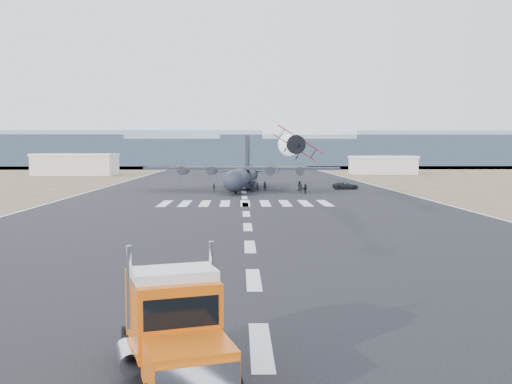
{
  "coord_description": "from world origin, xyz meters",
  "views": [
    {
      "loc": [
        -0.87,
        -34.93,
        8.11
      ],
      "look_at": [
        0.73,
        19.54,
        4.0
      ],
      "focal_mm": 40.0,
      "sensor_mm": 36.0,
      "label": 1
    }
  ],
  "objects_px": {
    "hangar_left": "(76,164)",
    "crew_b": "(300,186)",
    "crew_g": "(257,187)",
    "hangar_right": "(383,165)",
    "aerobatic_biplane": "(297,145)",
    "crew_c": "(301,189)",
    "crew_d": "(214,188)",
    "crew_e": "(252,188)",
    "crew_a": "(265,186)",
    "semi_truck": "(174,327)",
    "support_vehicle": "(346,186)",
    "transport_aircraft": "(242,175)",
    "crew_h": "(299,186)",
    "crew_f": "(305,189)"
  },
  "relations": [
    {
      "from": "semi_truck",
      "to": "support_vehicle",
      "type": "xyz_separation_m",
      "value": [
        23.86,
        95.3,
        -1.25
      ]
    },
    {
      "from": "hangar_right",
      "to": "crew_b",
      "type": "height_order",
      "value": "hangar_right"
    },
    {
      "from": "crew_f",
      "to": "crew_h",
      "type": "bearing_deg",
      "value": -139.69
    },
    {
      "from": "crew_d",
      "to": "crew_g",
      "type": "xyz_separation_m",
      "value": [
        8.33,
        0.98,
        0.06
      ]
    },
    {
      "from": "aerobatic_biplane",
      "to": "crew_e",
      "type": "bearing_deg",
      "value": 97.91
    },
    {
      "from": "crew_c",
      "to": "crew_d",
      "type": "height_order",
      "value": "crew_c"
    },
    {
      "from": "hangar_left",
      "to": "transport_aircraft",
      "type": "bearing_deg",
      "value": -51.75
    },
    {
      "from": "crew_g",
      "to": "hangar_left",
      "type": "bearing_deg",
      "value": -107.61
    },
    {
      "from": "hangar_right",
      "to": "support_vehicle",
      "type": "xyz_separation_m",
      "value": [
        -25.28,
        -70.24,
        -2.29
      ]
    },
    {
      "from": "crew_d",
      "to": "hangar_right",
      "type": "bearing_deg",
      "value": -38.95
    },
    {
      "from": "hangar_right",
      "to": "semi_truck",
      "type": "xyz_separation_m",
      "value": [
        -49.14,
        -165.54,
        -1.03
      ]
    },
    {
      "from": "aerobatic_biplane",
      "to": "crew_g",
      "type": "distance_m",
      "value": 50.38
    },
    {
      "from": "crew_e",
      "to": "crew_g",
      "type": "bearing_deg",
      "value": -118.05
    },
    {
      "from": "crew_d",
      "to": "crew_h",
      "type": "distance_m",
      "value": 16.76
    },
    {
      "from": "aerobatic_biplane",
      "to": "crew_b",
      "type": "relative_size",
      "value": 3.16
    },
    {
      "from": "hangar_left",
      "to": "crew_d",
      "type": "height_order",
      "value": "hangar_left"
    },
    {
      "from": "crew_e",
      "to": "crew_b",
      "type": "bearing_deg",
      "value": -161.89
    },
    {
      "from": "crew_e",
      "to": "crew_g",
      "type": "distance_m",
      "value": 2.48
    },
    {
      "from": "crew_h",
      "to": "hangar_left",
      "type": "bearing_deg",
      "value": -48.89
    },
    {
      "from": "crew_c",
      "to": "crew_d",
      "type": "relative_size",
      "value": 1.14
    },
    {
      "from": "hangar_right",
      "to": "transport_aircraft",
      "type": "xyz_separation_m",
      "value": [
        -46.22,
        -70.68,
        -0.13
      ]
    },
    {
      "from": "aerobatic_biplane",
      "to": "crew_h",
      "type": "height_order",
      "value": "aerobatic_biplane"
    },
    {
      "from": "support_vehicle",
      "to": "crew_b",
      "type": "distance_m",
      "value": 10.23
    },
    {
      "from": "hangar_left",
      "to": "crew_b",
      "type": "distance_m",
      "value": 93.34
    },
    {
      "from": "crew_e",
      "to": "crew_d",
      "type": "bearing_deg",
      "value": -13.66
    },
    {
      "from": "crew_e",
      "to": "semi_truck",
      "type": "bearing_deg",
      "value": 83.22
    },
    {
      "from": "crew_d",
      "to": "hangar_left",
      "type": "bearing_deg",
      "value": 28.2
    },
    {
      "from": "crew_a",
      "to": "support_vehicle",
      "type": "bearing_deg",
      "value": -153.32
    },
    {
      "from": "semi_truck",
      "to": "crew_e",
      "type": "distance_m",
      "value": 88.15
    },
    {
      "from": "crew_f",
      "to": "crew_c",
      "type": "bearing_deg",
      "value": -91.98
    },
    {
      "from": "crew_f",
      "to": "crew_h",
      "type": "xyz_separation_m",
      "value": [
        -0.31,
        7.66,
        0.06
      ]
    },
    {
      "from": "crew_d",
      "to": "crew_e",
      "type": "relative_size",
      "value": 0.95
    },
    {
      "from": "transport_aircraft",
      "to": "crew_d",
      "type": "height_order",
      "value": "transport_aircraft"
    },
    {
      "from": "hangar_right",
      "to": "aerobatic_biplane",
      "type": "bearing_deg",
      "value": -108.09
    },
    {
      "from": "transport_aircraft",
      "to": "crew_b",
      "type": "distance_m",
      "value": 11.92
    },
    {
      "from": "transport_aircraft",
      "to": "crew_b",
      "type": "relative_size",
      "value": 24.51
    },
    {
      "from": "hangar_right",
      "to": "crew_g",
      "type": "xyz_separation_m",
      "value": [
        -43.37,
        -75.27,
        -2.18
      ]
    },
    {
      "from": "aerobatic_biplane",
      "to": "crew_g",
      "type": "bearing_deg",
      "value": 96.54
    },
    {
      "from": "crew_d",
      "to": "crew_f",
      "type": "distance_m",
      "value": 17.67
    },
    {
      "from": "semi_truck",
      "to": "crew_h",
      "type": "xyz_separation_m",
      "value": [
        14.01,
        91.74,
        -1.04
      ]
    },
    {
      "from": "hangar_left",
      "to": "semi_truck",
      "type": "xyz_separation_m",
      "value": [
        48.86,
        -160.54,
        -1.43
      ]
    },
    {
      "from": "crew_h",
      "to": "crew_g",
      "type": "bearing_deg",
      "value": 8.74
    },
    {
      "from": "hangar_right",
      "to": "semi_truck",
      "type": "height_order",
      "value": "hangar_right"
    },
    {
      "from": "aerobatic_biplane",
      "to": "crew_a",
      "type": "distance_m",
      "value": 51.97
    },
    {
      "from": "crew_b",
      "to": "crew_g",
      "type": "distance_m",
      "value": 8.62
    },
    {
      "from": "transport_aircraft",
      "to": "aerobatic_biplane",
      "type": "bearing_deg",
      "value": -77.92
    },
    {
      "from": "crew_a",
      "to": "crew_b",
      "type": "height_order",
      "value": "crew_a"
    },
    {
      "from": "support_vehicle",
      "to": "crew_d",
      "type": "distance_m",
      "value": 27.1
    },
    {
      "from": "crew_f",
      "to": "transport_aircraft",
      "type": "bearing_deg",
      "value": -95.4
    },
    {
      "from": "transport_aircraft",
      "to": "crew_h",
      "type": "relative_size",
      "value": 20.65
    }
  ]
}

